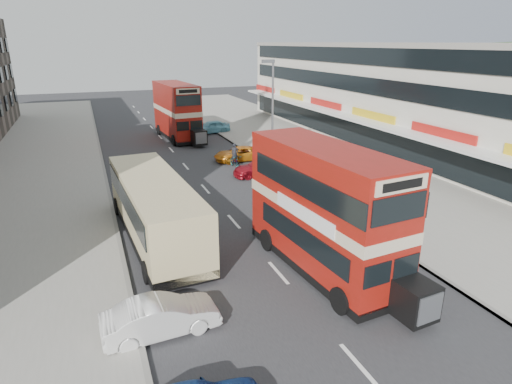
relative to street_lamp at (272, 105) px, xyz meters
name	(u,v)px	position (x,y,z in m)	size (l,w,h in m)	color
ground	(299,297)	(-6.52, -18.00, -4.78)	(160.00, 160.00, 0.00)	#28282B
road_surface	(186,166)	(-6.52, 2.00, -4.78)	(12.00, 90.00, 0.01)	#28282B
pavement_right	(319,152)	(5.48, 2.00, -4.71)	(12.00, 90.00, 0.15)	gray
pavement_left	(16,182)	(-18.52, 2.00, -4.71)	(12.00, 90.00, 0.15)	gray
kerb_left	(105,174)	(-12.62, 2.00, -4.71)	(0.20, 90.00, 0.16)	gray
kerb_right	(257,158)	(-0.42, 2.00, -4.71)	(0.20, 90.00, 0.16)	gray
commercial_row	(384,93)	(13.42, 4.00, -0.09)	(9.90, 46.20, 9.30)	beige
street_lamp	(272,105)	(0.00, 0.00, 0.00)	(1.00, 0.20, 8.12)	slate
bus_main	(325,210)	(-4.62, -16.36, -2.03)	(3.41, 9.58, 5.24)	black
bus_second	(177,111)	(-4.86, 12.76, -1.99)	(3.35, 9.72, 5.31)	black
coach	(155,207)	(-10.79, -10.59, -3.09)	(3.41, 10.99, 2.87)	black
car_left_front	(161,317)	(-11.86, -18.27, -4.14)	(1.36, 3.90, 1.29)	white
car_right_a	(262,167)	(-1.80, -2.47, -4.16)	(1.75, 4.30, 1.25)	maroon
car_right_b	(239,154)	(-1.97, 2.11, -4.21)	(1.92, 4.17, 1.16)	orange
car_right_c	(211,127)	(-1.02, 13.99, -4.09)	(1.63, 4.06, 1.38)	#62AEC4
pedestrian_near	(324,165)	(1.96, -5.02, -3.68)	(0.70, 0.48, 1.90)	gray
cyclist	(235,160)	(-2.95, 0.30, -4.16)	(0.73, 1.87, 1.91)	gray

